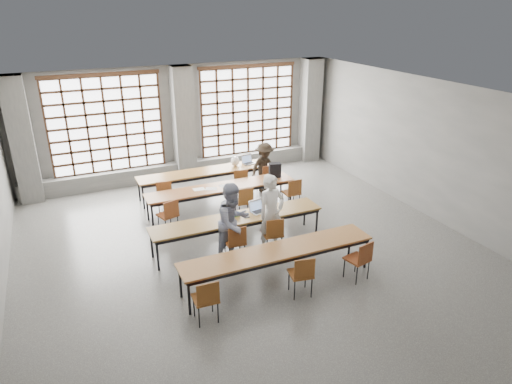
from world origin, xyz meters
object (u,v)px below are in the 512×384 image
laptop_back (248,161)px  red_pouch (205,296)px  chair_mid_left (169,213)px  chair_back_left (164,192)px  phone (247,217)px  chair_mid_centre (245,199)px  plastic_bag (235,161)px  desk_row_c (238,220)px  chair_near_right (360,257)px  green_box (234,214)px  student_female (233,222)px  chair_back_mid (240,180)px  backpack (275,170)px  chair_front_right (273,232)px  laptop_front (257,209)px  chair_mid_right (293,191)px  chair_back_right (266,176)px  desk_row_d (278,253)px  chair_near_left (206,297)px  desk_row_a (207,173)px  desk_row_b (221,189)px  student_male (271,214)px  chair_near_mid (302,272)px  mouse (276,209)px

laptop_back → red_pouch: 6.44m
laptop_back → chair_mid_left: bearing=-145.2°
chair_back_left → phone: chair_back_left is taller
chair_mid_centre → plastic_bag: (0.55, 2.00, 0.34)m
desk_row_c → chair_near_right: bearing=-53.8°
green_box → phone: green_box is taller
student_female → laptop_back: student_female is taller
chair_back_mid → backpack: (0.77, -0.64, 0.39)m
chair_front_right → laptop_front: 0.78m
chair_near_right → chair_mid_right: bearing=83.4°
chair_back_right → backpack: bearing=-94.5°
laptop_back → green_box: size_ratio=1.63×
chair_back_mid → chair_back_left: bearing=-180.0°
desk_row_d → chair_near_right: (1.52, -0.63, -0.13)m
desk_row_d → chair_near_right: size_ratio=4.55×
chair_back_mid → chair_near_left: size_ratio=1.00×
desk_row_d → student_female: student_female is taller
chair_back_mid → laptop_front: (-0.60, -2.49, 0.25)m
desk_row_d → chair_back_right: size_ratio=4.55×
chair_back_left → laptop_back: 2.86m
desk_row_a → desk_row_b: size_ratio=1.00×
desk_row_b → chair_near_left: size_ratio=4.55×
student_male → desk_row_b: bearing=85.4°
desk_row_d → phone: size_ratio=30.77×
chair_back_left → laptop_front: bearing=-57.2°
chair_front_right → phone: bearing=127.8°
desk_row_d → backpack: size_ratio=10.00×
phone → chair_near_left: bearing=-127.6°
chair_near_right → backpack: bearing=87.1°
laptop_front → backpack: 2.30m
chair_near_right → chair_back_right: bearing=86.9°
desk_row_b → chair_mid_left: chair_mid_left is taller
phone → laptop_back: bearing=66.2°
chair_near_mid → red_pouch: size_ratio=4.40×
chair_mid_left → chair_back_left: bearing=81.2°
chair_mid_right → desk_row_a: bearing=132.0°
chair_mid_right → laptop_back: 2.12m
chair_back_left → chair_front_right: bearing=-62.9°
chair_near_left → chair_near_mid: bearing=0.0°
desk_row_c → chair_near_mid: bearing=-81.2°
desk_row_c → chair_front_right: chair_front_right is taller
chair_mid_left → green_box: bearing=-44.6°
chair_mid_left → chair_mid_right: bearing=-0.1°
chair_near_right → chair_mid_left: bearing=129.5°
desk_row_c → chair_near_left: 2.78m
backpack → mouse: bearing=-100.1°
desk_row_c → chair_front_right: bearing=-46.8°
chair_back_right → chair_front_right: 3.50m
backpack → chair_mid_centre: bearing=-134.8°
desk_row_b → phone: bearing=-93.7°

